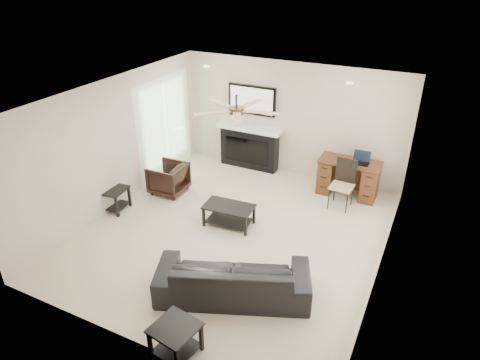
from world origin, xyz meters
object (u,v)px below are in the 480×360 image
Objects in this scene: coffee_table at (229,215)px; desk at (348,178)px; sofa at (233,277)px; fireplace_unit at (249,128)px; armchair at (168,178)px.

desk is at bearing 47.32° from coffee_table.
fireplace_unit reaches higher than sofa.
desk reaches higher than armchair.
coffee_table is at bearing -82.61° from sofa.
armchair is 3.70m from desk.
coffee_table is 0.74× the size of desk.
armchair is at bearing -118.09° from fireplace_unit.
fireplace_unit reaches higher than coffee_table.
sofa is at bearing 48.80° from armchair.
coffee_table is 0.47× the size of fireplace_unit.
sofa is at bearing -67.98° from fireplace_unit.
sofa is 2.44× the size of coffee_table.
armchair is 0.37× the size of fireplace_unit.
desk reaches higher than sofa.
coffee_table is at bearing -73.37° from fireplace_unit.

